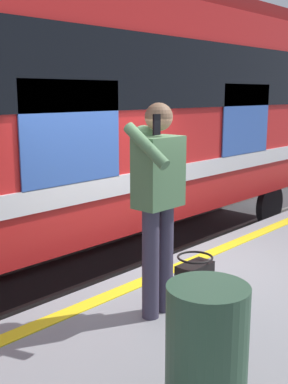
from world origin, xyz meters
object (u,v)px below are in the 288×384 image
handbag (195,279)px  passenger (158,193)px  train_carriage (103,104)px  trash_bin (206,354)px

handbag → passenger: bearing=-5.3°
train_carriage → passenger: (2.16, 2.99, -0.62)m
train_carriage → handbag: size_ratio=25.61×
handbag → trash_bin: (1.28, 1.03, 0.22)m
passenger → handbag: passenger is taller
passenger → handbag: (-0.47, 0.04, -0.86)m
train_carriage → handbag: train_carriage is taller
train_carriage → trash_bin: size_ratio=12.59×
handbag → trash_bin: size_ratio=0.49×
train_carriage → handbag: (1.70, 3.03, -1.48)m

